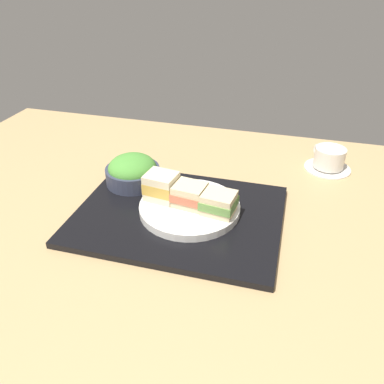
% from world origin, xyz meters
% --- Properties ---
extents(ground_plane, '(1.40, 1.00, 0.03)m').
position_xyz_m(ground_plane, '(0.00, 0.00, -0.01)').
color(ground_plane, tan).
extents(serving_tray, '(0.44, 0.34, 0.01)m').
position_xyz_m(serving_tray, '(0.06, -0.02, 0.01)').
color(serving_tray, black).
rests_on(serving_tray, ground_plane).
extents(sandwich_plate, '(0.22, 0.22, 0.02)m').
position_xyz_m(sandwich_plate, '(0.08, -0.01, 0.02)').
color(sandwich_plate, silver).
rests_on(sandwich_plate, serving_tray).
extents(sandwich_near, '(0.07, 0.07, 0.06)m').
position_xyz_m(sandwich_near, '(0.01, 0.00, 0.06)').
color(sandwich_near, beige).
rests_on(sandwich_near, sandwich_plate).
extents(sandwich_middle, '(0.08, 0.07, 0.05)m').
position_xyz_m(sandwich_middle, '(0.08, -0.01, 0.06)').
color(sandwich_middle, beige).
rests_on(sandwich_middle, sandwich_plate).
extents(sandwich_far, '(0.08, 0.07, 0.05)m').
position_xyz_m(sandwich_far, '(0.14, -0.02, 0.05)').
color(sandwich_far, beige).
rests_on(sandwich_far, sandwich_plate).
extents(salad_bowl, '(0.13, 0.13, 0.07)m').
position_xyz_m(salad_bowl, '(-0.09, 0.07, 0.05)').
color(salad_bowl, '#33384C').
rests_on(salad_bowl, serving_tray).
extents(coffee_cup, '(0.12, 0.12, 0.06)m').
position_xyz_m(coffee_cup, '(0.38, 0.30, 0.03)').
color(coffee_cup, silver).
rests_on(coffee_cup, ground_plane).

